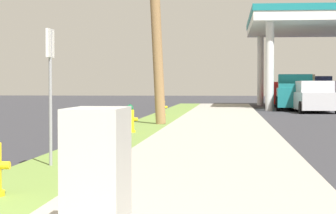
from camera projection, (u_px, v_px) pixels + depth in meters
fire_hydrant_second at (130, 120)px, 17.63m from camera, size 0.42×0.38×0.74m
fire_hydrant_third at (162, 108)px, 27.38m from camera, size 0.42×0.37×0.74m
utility_cabinet at (97, 178)px, 5.47m from camera, size 0.51×0.85×1.07m
street_sign_post at (50, 68)px, 10.33m from camera, size 0.05×0.36×2.12m
car_silver_by_near_pump at (314, 98)px, 33.37m from camera, size 2.14×4.58×1.57m
car_red_by_far_pump at (283, 95)px, 43.88m from camera, size 1.99×4.52×1.57m
truck_navy_at_forecourt at (316, 92)px, 46.63m from camera, size 2.29×5.46×1.97m
truck_teal_on_apron at (295, 93)px, 36.76m from camera, size 2.40×5.51×1.97m
truck_tan_at_far_bay at (298, 93)px, 39.84m from camera, size 2.55×5.55×1.97m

